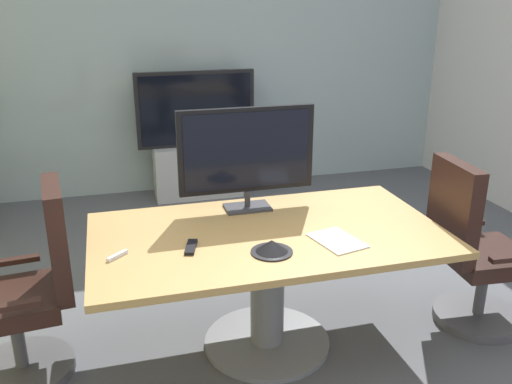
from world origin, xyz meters
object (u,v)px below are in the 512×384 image
office_chair_left (31,300)px  remote_control (191,247)px  office_chair_right (472,259)px  tv_monitor (247,153)px  wall_display_unit (197,155)px  conference_table (268,262)px  conference_phone (272,247)px

office_chair_left → remote_control: size_ratio=6.41×
office_chair_right → tv_monitor: 1.55m
remote_control → wall_display_unit: bearing=96.1°
conference_table → tv_monitor: 0.67m
conference_phone → remote_control: size_ratio=1.29×
office_chair_right → conference_table: bearing=89.4°
remote_control → conference_table: bearing=29.4°
office_chair_left → remote_control: office_chair_left is taller
remote_control → office_chair_right: bearing=15.9°
office_chair_left → remote_control: (0.85, -0.20, 0.30)m
office_chair_left → wall_display_unit: 2.96m
office_chair_left → tv_monitor: (1.28, 0.28, 0.65)m
conference_phone → remote_control: bearing=158.2°
conference_table → office_chair_left: (-1.30, 0.10, -0.10)m
conference_phone → tv_monitor: bearing=86.8°
office_chair_left → office_chair_right: size_ratio=1.00×
office_chair_left → tv_monitor: tv_monitor is taller
office_chair_left → conference_phone: 1.33m
conference_table → wall_display_unit: wall_display_unit is taller
conference_table → office_chair_right: size_ratio=1.81×
office_chair_left → office_chair_right: 2.61m
tv_monitor → wall_display_unit: 2.44m
tv_monitor → wall_display_unit: tv_monitor is taller
tv_monitor → remote_control: size_ratio=4.94×
office_chair_right → conference_phone: bearing=100.8°
office_chair_left → wall_display_unit: wall_display_unit is taller
conference_table → remote_control: size_ratio=11.59×
tv_monitor → conference_phone: tv_monitor is taller
tv_monitor → conference_table: bearing=-86.7°
office_chair_left → conference_phone: bearing=67.9°
conference_phone → wall_display_unit: bearing=87.9°
wall_display_unit → conference_table: bearing=-91.1°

